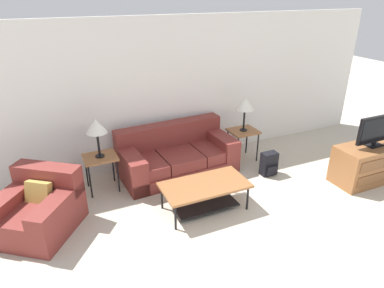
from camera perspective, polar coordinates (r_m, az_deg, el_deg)
name	(u,v)px	position (r m, az deg, el deg)	size (l,w,h in m)	color
wall_back	(171,92)	(6.19, -3.47, 8.69)	(8.63, 0.06, 2.60)	white
couch	(177,157)	(6.02, -2.59, -2.10)	(2.03, 1.08, 0.82)	maroon
armchair	(38,211)	(5.08, -24.26, -10.10)	(1.34, 1.35, 0.80)	maroon
coffee_table	(205,190)	(5.00, 2.14, -7.75)	(1.25, 0.66, 0.42)	#935B33
side_table_left	(100,160)	(5.57, -15.01, -2.64)	(0.51, 0.45, 0.59)	#935B33
side_table_right	(243,134)	(6.43, 8.52, 1.71)	(0.51, 0.45, 0.59)	#935B33
table_lamp_left	(96,127)	(5.34, -15.67, 2.79)	(0.32, 0.32, 0.62)	black
table_lamp_right	(245,104)	(6.23, 8.84, 6.52)	(0.32, 0.32, 0.62)	black
tv_console	(369,163)	(6.46, 27.42, -2.81)	(1.24, 0.56, 0.64)	#935B33
television	(377,130)	(6.23, 28.46, 2.09)	(0.79, 0.20, 0.52)	black
backpack	(269,164)	(6.10, 12.72, -3.28)	(0.28, 0.24, 0.42)	black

